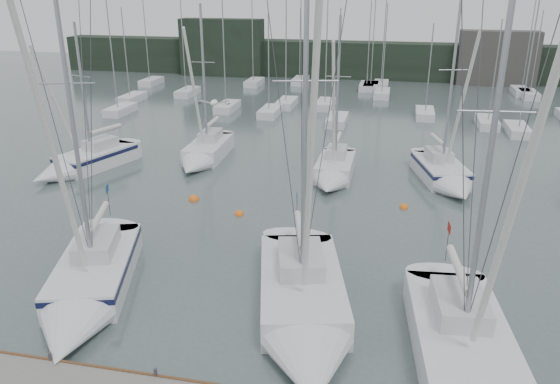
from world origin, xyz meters
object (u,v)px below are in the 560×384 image
(sailboat_mid_b, at_px, (203,155))
(buoy_a, at_px, (239,214))
(buoy_c, at_px, (194,200))
(sailboat_near_center, at_px, (305,318))
(buoy_b, at_px, (404,208))
(sailboat_mid_d, at_px, (446,177))
(sailboat_mid_c, at_px, (333,173))
(sailboat_mid_a, at_px, (81,164))
(sailboat_near_left, at_px, (86,291))
(sailboat_near_right, at_px, (472,378))

(sailboat_mid_b, relative_size, buoy_a, 22.94)
(buoy_c, bearing_deg, sailboat_near_center, -53.11)
(buoy_b, bearing_deg, sailboat_mid_d, 59.00)
(sailboat_mid_c, xyz_separation_m, buoy_b, (4.85, -3.83, -0.59))
(sailboat_mid_a, bearing_deg, sailboat_mid_d, 24.48)
(sailboat_near_center, bearing_deg, sailboat_near_left, 166.50)
(sailboat_near_center, xyz_separation_m, buoy_c, (-9.23, 12.30, -0.60))
(sailboat_mid_a, height_order, sailboat_mid_b, sailboat_mid_b)
(sailboat_near_right, bearing_deg, sailboat_mid_b, 122.53)
(sailboat_near_left, xyz_separation_m, buoy_a, (3.69, 10.65, -0.63))
(buoy_b, bearing_deg, sailboat_near_center, -105.55)
(buoy_a, bearing_deg, sailboat_near_right, -47.53)
(buoy_b, bearing_deg, buoy_a, -161.97)
(sailboat_mid_c, bearing_deg, buoy_a, -124.11)
(sailboat_mid_b, bearing_deg, sailboat_mid_c, -13.44)
(sailboat_near_right, relative_size, buoy_c, 23.60)
(sailboat_mid_a, bearing_deg, buoy_b, 13.79)
(sailboat_near_right, height_order, buoy_c, sailboat_near_right)
(sailboat_near_left, xyz_separation_m, buoy_c, (0.22, 12.30, -0.63))
(sailboat_mid_b, height_order, sailboat_mid_d, sailboat_mid_d)
(sailboat_near_center, relative_size, sailboat_mid_c, 1.39)
(sailboat_near_center, distance_m, sailboat_mid_b, 22.70)
(sailboat_near_left, xyz_separation_m, buoy_b, (13.29, 13.77, -0.63))
(sailboat_near_right, height_order, buoy_b, sailboat_near_right)
(sailboat_mid_a, bearing_deg, sailboat_near_center, -20.67)
(sailboat_mid_b, relative_size, buoy_b, 22.66)
(sailboat_mid_c, distance_m, buoy_c, 9.80)
(sailboat_mid_b, bearing_deg, sailboat_near_right, -53.60)
(sailboat_mid_c, distance_m, sailboat_mid_d, 7.65)
(buoy_a, bearing_deg, sailboat_mid_a, 159.09)
(sailboat_mid_a, relative_size, sailboat_mid_d, 0.88)
(sailboat_mid_d, bearing_deg, buoy_b, -135.56)
(sailboat_mid_a, height_order, sailboat_mid_c, sailboat_mid_c)
(sailboat_near_center, distance_m, sailboat_mid_a, 24.84)
(sailboat_mid_a, bearing_deg, buoy_a, -2.15)
(sailboat_mid_c, distance_m, buoy_a, 8.45)
(sailboat_mid_d, relative_size, buoy_b, 23.43)
(sailboat_mid_b, bearing_deg, sailboat_mid_a, -155.39)
(sailboat_mid_d, bearing_deg, sailboat_near_left, -145.72)
(sailboat_mid_b, bearing_deg, sailboat_near_left, -86.61)
(buoy_a, bearing_deg, buoy_b, 18.03)
(sailboat_near_left, bearing_deg, sailboat_mid_b, 78.11)
(sailboat_mid_a, xyz_separation_m, sailboat_mid_d, (25.78, 2.58, -0.01))
(sailboat_mid_a, height_order, buoy_a, sailboat_mid_a)
(sailboat_near_left, height_order, sailboat_near_right, sailboat_near_right)
(sailboat_near_right, relative_size, sailboat_mid_a, 1.39)
(sailboat_mid_c, relative_size, buoy_c, 17.61)
(sailboat_near_right, xyz_separation_m, sailboat_mid_a, (-25.23, 18.03, 0.01))
(sailboat_mid_c, bearing_deg, sailboat_mid_a, -174.03)
(sailboat_mid_d, bearing_deg, sailboat_mid_a, 171.16)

